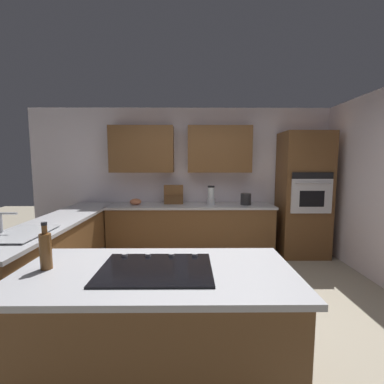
% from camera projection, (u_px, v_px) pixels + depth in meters
% --- Properties ---
extents(ground_plane, '(14.00, 14.00, 0.00)m').
position_uv_depth(ground_plane, '(200.00, 308.00, 2.98)').
color(ground_plane, '#9E937F').
extents(wall_back, '(6.00, 0.44, 2.60)m').
position_uv_depth(wall_back, '(192.00, 172.00, 4.84)').
color(wall_back, silver).
rests_on(wall_back, ground).
extents(lower_cabinets_back, '(2.80, 0.60, 0.86)m').
position_uv_depth(lower_cabinets_back, '(191.00, 231.00, 4.64)').
color(lower_cabinets_back, brown).
rests_on(lower_cabinets_back, ground).
extents(countertop_back, '(2.84, 0.64, 0.04)m').
position_uv_depth(countertop_back, '(191.00, 206.00, 4.59)').
color(countertop_back, '#B2B2B7').
rests_on(countertop_back, lower_cabinets_back).
extents(lower_cabinets_side, '(0.60, 2.90, 0.86)m').
position_uv_depth(lower_cabinets_side, '(60.00, 255.00, 3.46)').
color(lower_cabinets_side, brown).
rests_on(lower_cabinets_side, ground).
extents(countertop_side, '(0.64, 2.94, 0.04)m').
position_uv_depth(countertop_side, '(58.00, 221.00, 3.41)').
color(countertop_side, '#B2B2B7').
rests_on(countertop_side, lower_cabinets_side).
extents(island_base, '(1.81, 0.83, 0.86)m').
position_uv_depth(island_base, '(157.00, 334.00, 1.86)').
color(island_base, brown).
rests_on(island_base, ground).
extents(island_top, '(1.89, 0.91, 0.04)m').
position_uv_depth(island_top, '(156.00, 273.00, 1.81)').
color(island_top, '#B2B2B7').
rests_on(island_top, island_base).
extents(wall_oven, '(0.80, 0.66, 2.14)m').
position_uv_depth(wall_oven, '(303.00, 195.00, 4.58)').
color(wall_oven, brown).
rests_on(wall_oven, ground).
extents(sink_unit, '(0.46, 0.70, 0.23)m').
position_uv_depth(sink_unit, '(21.00, 233.00, 2.68)').
color(sink_unit, '#515456').
rests_on(sink_unit, countertop_side).
extents(cooktop, '(0.76, 0.56, 0.03)m').
position_uv_depth(cooktop, '(156.00, 268.00, 1.81)').
color(cooktop, black).
rests_on(cooktop, island_top).
extents(blender, '(0.15, 0.15, 0.33)m').
position_uv_depth(blender, '(211.00, 197.00, 4.56)').
color(blender, silver).
rests_on(blender, countertop_back).
extents(mixing_bowl, '(0.20, 0.20, 0.11)m').
position_uv_depth(mixing_bowl, '(136.00, 202.00, 4.55)').
color(mixing_bowl, '#CC724C').
rests_on(mixing_bowl, countertop_back).
extents(spice_rack, '(0.33, 0.11, 0.33)m').
position_uv_depth(spice_rack, '(174.00, 195.00, 4.65)').
color(spice_rack, brown).
rests_on(spice_rack, countertop_back).
extents(kettle, '(0.18, 0.18, 0.20)m').
position_uv_depth(kettle, '(246.00, 199.00, 4.56)').
color(kettle, '#262628').
rests_on(kettle, countertop_back).
extents(oil_bottle, '(0.08, 0.08, 0.33)m').
position_uv_depth(oil_bottle, '(46.00, 250.00, 1.81)').
color(oil_bottle, brown).
rests_on(oil_bottle, island_top).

